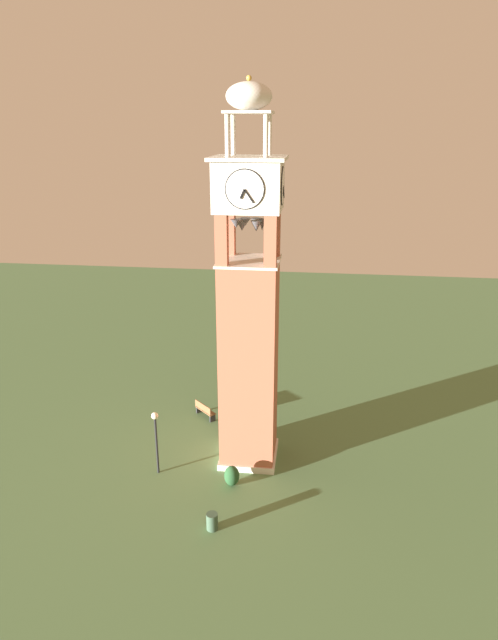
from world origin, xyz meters
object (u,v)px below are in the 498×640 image
(lamp_post, at_px, (156,431))
(trash_bin, at_px, (212,521))
(park_bench, at_px, (205,410))
(clock_tower, at_px, (249,320))

(lamp_post, relative_size, trash_bin, 4.41)
(lamp_post, xyz_separation_m, trash_bin, (-3.58, 3.80, -2.08))
(park_bench, bearing_deg, lamp_post, 77.84)
(park_bench, height_order, trash_bin, park_bench)
(trash_bin, bearing_deg, park_bench, -76.64)
(clock_tower, distance_m, trash_bin, 9.56)
(park_bench, relative_size, lamp_post, 0.42)
(lamp_post, distance_m, trash_bin, 5.62)
(park_bench, distance_m, trash_bin, 9.98)
(lamp_post, height_order, trash_bin, lamp_post)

